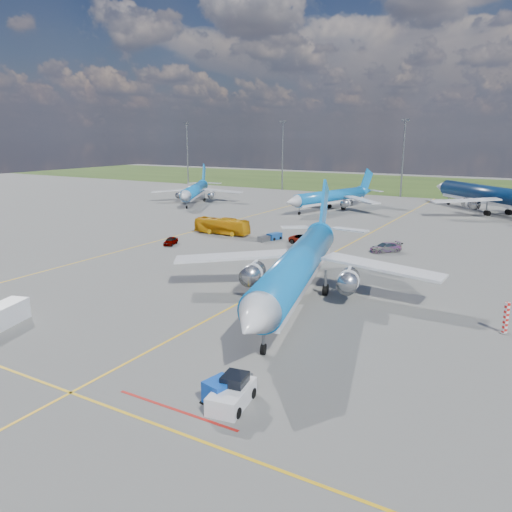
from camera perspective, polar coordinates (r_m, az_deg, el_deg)
The scene contains 17 objects.
ground at distance 53.02m, azimuth -3.55°, elevation -6.24°, with size 400.00×400.00×0.00m, color #585856.
grass_strip at distance 194.21m, azimuth 22.02°, elevation 7.35°, with size 400.00×80.00×0.01m, color #2D4719.
taxiway_lines at distance 76.55m, azimuth 8.12°, elevation -0.09°, with size 60.25×160.00×0.02m.
floodlight_masts at distance 152.51m, azimuth 23.89°, elevation 10.46°, with size 202.20×0.50×22.70m.
warning_post at distance 52.08m, azimuth 26.66°, elevation -6.35°, with size 0.50×0.50×3.00m, color red.
bg_jet_nw at distance 138.82m, azimuth -6.95°, elevation 6.10°, with size 27.33×35.87×9.39m, color blue, non-canonical shape.
bg_jet_nnw at distance 125.45m, azimuth 8.51°, elevation 5.25°, with size 26.80×35.17×9.21m, color blue, non-canonical shape.
bg_jet_n at distance 130.64m, azimuth 25.02°, elevation 4.45°, with size 35.65×46.79×12.26m, color #071E42, non-canonical shape.
main_airliner at distance 56.26m, azimuth 4.74°, elevation -5.07°, with size 33.64×44.15×11.56m, color blue, non-canonical shape.
pushback_tug at distance 35.49m, azimuth -2.72°, elevation -15.39°, with size 2.82×5.93×1.97m.
uld_container at distance 35.77m, azimuth -4.16°, elevation -15.14°, with size 1.62×2.02×1.62m, color #0C42B2.
service_van at distance 54.72m, azimuth -26.73°, elevation -5.93°, with size 2.09×4.74×2.09m, color white.
apron_bus at distance 93.28m, azimuth -3.91°, elevation 3.43°, with size 2.54×10.87×3.03m, color orange.
service_car_a at distance 85.29m, azimuth -9.72°, elevation 1.71°, with size 1.56×3.87×1.32m, color #999999.
service_car_b at distance 85.60m, azimuth 5.49°, elevation 1.93°, with size 2.36×5.12×1.42m, color #999999.
service_car_c at distance 81.48m, azimuth 14.58°, elevation 0.98°, with size 2.11×5.20×1.51m, color #999999.
baggage_tug_c at distance 87.93m, azimuth 1.70°, elevation 2.17°, with size 2.67×5.14×1.12m.
Camera 1 is at (27.86, -41.36, 18.01)m, focal length 35.00 mm.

